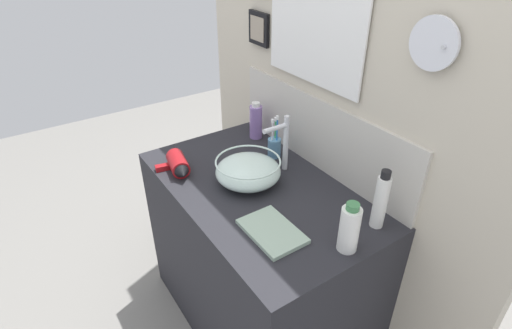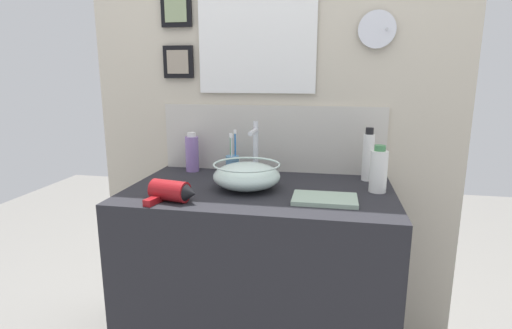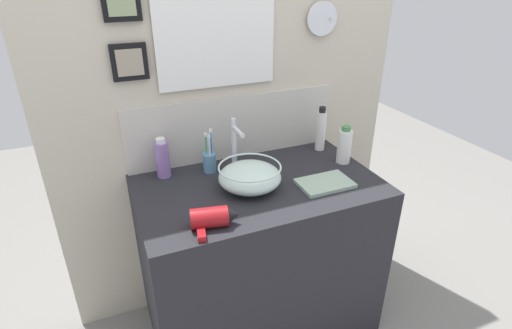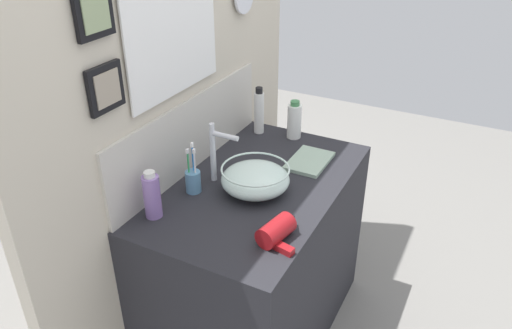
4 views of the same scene
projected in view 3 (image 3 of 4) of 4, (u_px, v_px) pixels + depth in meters
The scene contains 11 objects.
ground_plane at pixel (259, 318), 2.15m from camera, with size 6.00×6.00×0.00m, color gray.
vanity_counter at pixel (259, 257), 1.96m from camera, with size 1.08×0.64×0.83m, color #232328.
back_panel at pixel (230, 88), 1.90m from camera, with size 1.75×0.10×2.35m.
glass_bowl_sink at pixel (250, 176), 1.72m from camera, with size 0.27×0.27×0.11m.
faucet at pixel (235, 142), 1.82m from camera, with size 0.02×0.13×0.26m.
hair_drier at pixel (213, 218), 1.47m from camera, with size 0.19×0.14×0.08m.
toothbrush_cup at pixel (210, 162), 1.86m from camera, with size 0.06×0.06×0.21m.
spray_bottle at pixel (344, 146), 1.93m from camera, with size 0.07×0.07×0.19m.
shampoo_bottle at pixel (162, 159), 1.80m from camera, with size 0.06×0.06×0.19m.
soap_dispenser at pixel (321, 130), 2.06m from camera, with size 0.05×0.05×0.23m.
hand_towel at pixel (325, 183), 1.76m from camera, with size 0.24×0.16×0.02m, color #99B29E.
Camera 3 is at (-0.61, -1.42, 1.71)m, focal length 28.00 mm.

